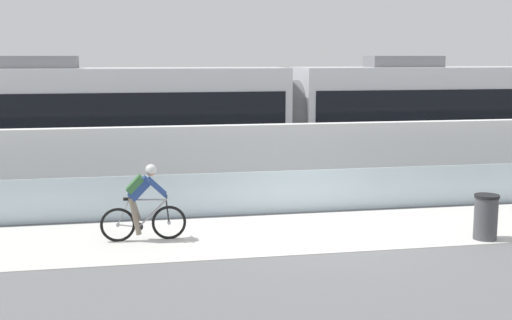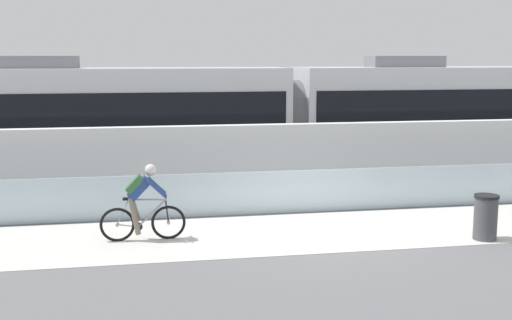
{
  "view_description": "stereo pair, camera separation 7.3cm",
  "coord_description": "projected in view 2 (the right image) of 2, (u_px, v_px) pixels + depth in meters",
  "views": [
    {
      "loc": [
        -3.95,
        -13.36,
        3.81
      ],
      "look_at": [
        -0.99,
        2.35,
        1.25
      ],
      "focal_mm": 45.73,
      "sensor_mm": 36.0,
      "label": 1
    },
    {
      "loc": [
        -3.88,
        -13.37,
        3.81
      ],
      "look_at": [
        -0.99,
        2.35,
        1.25
      ],
      "focal_mm": 45.73,
      "sensor_mm": 36.0,
      "label": 2
    }
  ],
  "objects": [
    {
      "name": "concrete_barrier_wall",
      "position": [
        283.0,
        161.0,
        17.67
      ],
      "size": [
        32.0,
        0.36,
        2.0
      ],
      "primitive_type": "cube",
      "color": "white",
      "rests_on": "ground"
    },
    {
      "name": "glass_parapet",
      "position": [
        299.0,
        191.0,
        15.99
      ],
      "size": [
        32.0,
        0.05,
        1.04
      ],
      "primitive_type": "cube",
      "color": "silver",
      "rests_on": "ground"
    },
    {
      "name": "trash_bin",
      "position": [
        486.0,
        217.0,
        13.56
      ],
      "size": [
        0.51,
        0.51,
        0.96
      ],
      "color": "#47474C",
      "rests_on": "ground"
    },
    {
      "name": "bike_path_deck",
      "position": [
        320.0,
        231.0,
        14.28
      ],
      "size": [
        32.0,
        3.2,
        0.01
      ],
      "primitive_type": "cube",
      "color": "silver",
      "rests_on": "ground"
    },
    {
      "name": "cyclist_on_bike",
      "position": [
        142.0,
        203.0,
        13.47
      ],
      "size": [
        1.77,
        0.58,
        1.61
      ],
      "color": "black",
      "rests_on": "ground"
    },
    {
      "name": "tram",
      "position": [
        291.0,
        117.0,
        20.81
      ],
      "size": [
        22.56,
        2.54,
        3.81
      ],
      "color": "silver",
      "rests_on": "ground"
    },
    {
      "name": "ground_plane",
      "position": [
        320.0,
        232.0,
        14.28
      ],
      "size": [
        200.0,
        200.0,
        0.0
      ],
      "primitive_type": "plane",
      "color": "slate"
    },
    {
      "name": "tram_rail_near",
      "position": [
        265.0,
        180.0,
        20.23
      ],
      "size": [
        32.0,
        0.08,
        0.01
      ],
      "primitive_type": "cube",
      "color": "#595654",
      "rests_on": "ground"
    },
    {
      "name": "tram_rail_far",
      "position": [
        257.0,
        172.0,
        21.63
      ],
      "size": [
        32.0,
        0.08,
        0.01
      ],
      "primitive_type": "cube",
      "color": "#595654",
      "rests_on": "ground"
    }
  ]
}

